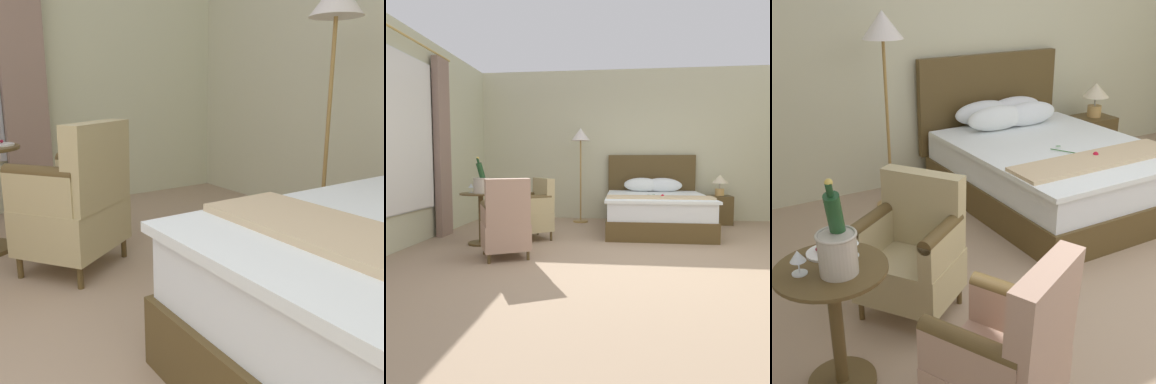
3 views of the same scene
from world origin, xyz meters
The scene contains 14 objects.
ground_plane centered at (0.00, 0.00, 0.00)m, with size 7.86×7.86×0.00m, color tan.
wall_headboard_side centered at (0.00, 3.23, 1.47)m, with size 6.48×0.12×2.94m.
wall_window_side centered at (-3.22, 0.00, 1.47)m, with size 0.27×6.46×2.94m.
bed centered at (0.23, 2.10, 0.35)m, with size 1.67×2.18×1.27m.
nightstand centered at (1.45, 2.75, 0.26)m, with size 0.44×0.38×0.52m.
bedside_lamp centered at (1.45, 2.75, 0.78)m, with size 0.30×0.30×0.38m.
floor_lamp_brass centered at (-1.11, 2.68, 1.50)m, with size 0.35×0.35×1.77m.
side_table_round centered at (-2.27, 0.62, 0.42)m, with size 0.57×0.57×0.72m.
champagne_bucket centered at (-2.24, 0.56, 0.86)m, with size 0.20×0.20×0.50m.
wine_glass_near_bucket centered at (-2.14, 0.68, 0.81)m, with size 0.08×0.08×0.14m.
wine_glass_near_edge centered at (-2.42, 0.64, 0.81)m, with size 0.08×0.08×0.13m.
snack_plate centered at (-2.25, 0.77, 0.73)m, with size 0.19×0.19×0.04m.
armchair_by_window centered at (-1.63, 1.07, 0.41)m, with size 0.74×0.76×0.90m.
armchair_facing_bed centered at (-1.70, -0.08, 0.41)m, with size 0.71×0.72×0.96m.
Camera 2 is at (-0.33, -4.33, 1.15)m, focal length 35.00 mm.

